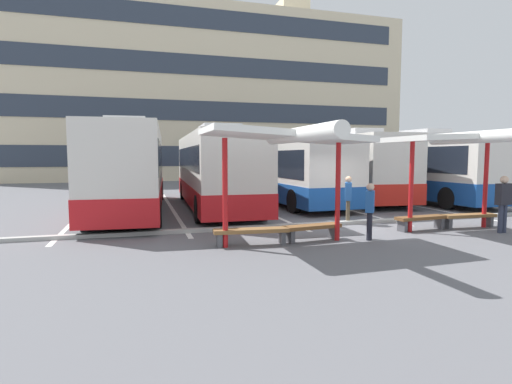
# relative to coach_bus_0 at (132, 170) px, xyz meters

# --- Properties ---
(ground_plane) EXTENTS (160.00, 160.00, 0.00)m
(ground_plane) POSITION_rel_coach_bus_0_xyz_m (7.27, -6.05, -1.77)
(ground_plane) COLOR slate
(terminal_building) EXTENTS (42.02, 12.30, 20.03)m
(terminal_building) POSITION_rel_coach_bus_0_xyz_m (7.30, 27.31, 6.88)
(terminal_building) COLOR beige
(terminal_building) RESTS_ON ground
(coach_bus_0) EXTENTS (3.22, 12.06, 3.81)m
(coach_bus_0) POSITION_rel_coach_bus_0_xyz_m (0.00, 0.00, 0.00)
(coach_bus_0) COLOR silver
(coach_bus_0) RESTS_ON ground
(coach_bus_1) EXTENTS (2.94, 11.37, 3.64)m
(coach_bus_1) POSITION_rel_coach_bus_0_xyz_m (3.61, 0.10, -0.09)
(coach_bus_1) COLOR silver
(coach_bus_1) RESTS_ON ground
(coach_bus_2) EXTENTS (3.05, 11.76, 3.52)m
(coach_bus_2) POSITION_rel_coach_bus_0_xyz_m (7.50, 1.78, -0.16)
(coach_bus_2) COLOR silver
(coach_bus_2) RESTS_ON ground
(coach_bus_3) EXTENTS (3.39, 10.63, 3.72)m
(coach_bus_3) POSITION_rel_coach_bus_0_xyz_m (11.26, 1.76, -0.05)
(coach_bus_3) COLOR silver
(coach_bus_3) RESTS_ON ground
(coach_bus_4) EXTENTS (2.79, 12.45, 3.70)m
(coach_bus_4) POSITION_rel_coach_bus_0_xyz_m (14.45, 1.26, -0.07)
(coach_bus_4) COLOR silver
(coach_bus_4) RESTS_ON ground
(lane_stripe_0) EXTENTS (0.16, 14.00, 0.01)m
(lane_stripe_0) POSITION_rel_coach_bus_0_xyz_m (-2.03, 0.46, -1.76)
(lane_stripe_0) COLOR white
(lane_stripe_0) RESTS_ON ground
(lane_stripe_1) EXTENTS (0.16, 14.00, 0.01)m
(lane_stripe_1) POSITION_rel_coach_bus_0_xyz_m (1.69, 0.46, -1.76)
(lane_stripe_1) COLOR white
(lane_stripe_1) RESTS_ON ground
(lane_stripe_2) EXTENTS (0.16, 14.00, 0.01)m
(lane_stripe_2) POSITION_rel_coach_bus_0_xyz_m (5.41, 0.46, -1.76)
(lane_stripe_2) COLOR white
(lane_stripe_2) RESTS_ON ground
(lane_stripe_3) EXTENTS (0.16, 14.00, 0.01)m
(lane_stripe_3) POSITION_rel_coach_bus_0_xyz_m (9.13, 0.46, -1.76)
(lane_stripe_3) COLOR white
(lane_stripe_3) RESTS_ON ground
(lane_stripe_4) EXTENTS (0.16, 14.00, 0.01)m
(lane_stripe_4) POSITION_rel_coach_bus_0_xyz_m (12.85, 0.46, -1.76)
(lane_stripe_4) COLOR white
(lane_stripe_4) RESTS_ON ground
(lane_stripe_5) EXTENTS (0.16, 14.00, 0.01)m
(lane_stripe_5) POSITION_rel_coach_bus_0_xyz_m (16.57, 0.46, -1.76)
(lane_stripe_5) COLOR white
(lane_stripe_5) RESTS_ON ground
(waiting_shelter_0) EXTENTS (4.21, 4.44, 3.10)m
(waiting_shelter_0) POSITION_rel_coach_bus_0_xyz_m (4.01, -8.14, 1.06)
(waiting_shelter_0) COLOR red
(waiting_shelter_0) RESTS_ON ground
(bench_0) EXTENTS (2.03, 0.59, 0.45)m
(bench_0) POSITION_rel_coach_bus_0_xyz_m (3.11, -7.85, -1.42)
(bench_0) COLOR brown
(bench_0) RESTS_ON ground
(bench_1) EXTENTS (1.74, 0.65, 0.45)m
(bench_1) POSITION_rel_coach_bus_0_xyz_m (4.91, -7.76, -1.43)
(bench_1) COLOR brown
(bench_1) RESTS_ON ground
(waiting_shelter_1) EXTENTS (3.88, 4.30, 3.10)m
(waiting_shelter_1) POSITION_rel_coach_bus_0_xyz_m (9.83, -7.62, 1.09)
(waiting_shelter_1) COLOR red
(waiting_shelter_1) RESTS_ON ground
(bench_2) EXTENTS (1.83, 0.58, 0.45)m
(bench_2) POSITION_rel_coach_bus_0_xyz_m (8.93, -7.22, -1.43)
(bench_2) COLOR brown
(bench_2) RESTS_ON ground
(bench_3) EXTENTS (1.90, 0.51, 0.45)m
(bench_3) POSITION_rel_coach_bus_0_xyz_m (10.73, -7.26, -1.43)
(bench_3) COLOR brown
(bench_3) RESTS_ON ground
(platform_kerb) EXTENTS (44.00, 0.24, 0.12)m
(platform_kerb) POSITION_rel_coach_bus_0_xyz_m (7.27, -5.59, -1.71)
(platform_kerb) COLOR #ADADA8
(platform_kerb) RESTS_ON ground
(waiting_passenger_0) EXTENTS (0.45, 0.50, 1.60)m
(waiting_passenger_0) POSITION_rel_coach_bus_0_xyz_m (6.51, -8.08, -0.85)
(waiting_passenger_0) COLOR black
(waiting_passenger_0) RESTS_ON ground
(waiting_passenger_1) EXTENTS (0.53, 0.29, 1.76)m
(waiting_passenger_1) POSITION_rel_coach_bus_0_xyz_m (11.02, -8.31, -0.74)
(waiting_passenger_1) COLOR #33384C
(waiting_passenger_1) RESTS_ON ground
(waiting_passenger_2) EXTENTS (0.42, 0.53, 1.66)m
(waiting_passenger_2) POSITION_rel_coach_bus_0_xyz_m (7.31, -5.41, -0.81)
(waiting_passenger_2) COLOR brown
(waiting_passenger_2) RESTS_ON ground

